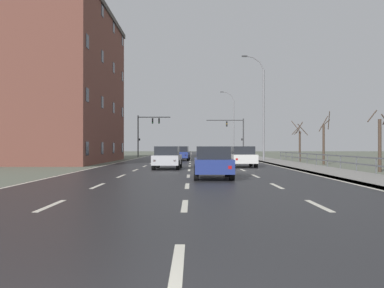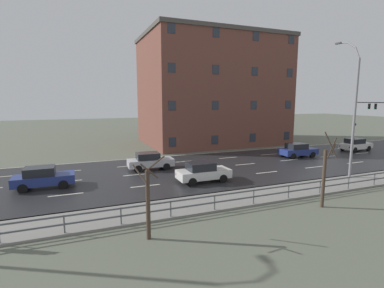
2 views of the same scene
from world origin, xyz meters
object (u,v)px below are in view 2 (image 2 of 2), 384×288
Objects in this scene: car_far_right at (150,161)px; traffic_signal_left at (362,114)px; car_distant at (43,177)px; street_lamp_midground at (353,112)px; car_mid_centre at (298,150)px; car_near_left at (203,172)px; brick_building at (211,91)px; car_near_right at (355,144)px.

traffic_signal_left is at bearing 100.67° from car_far_right.
car_far_right and car_distant have the same top height.
car_far_right is at bearing 107.93° from car_distant.
car_distant is at bearing -79.34° from traffic_signal_left.
street_lamp_midground reaches higher than car_far_right.
street_lamp_midground is 2.63× the size of car_mid_centre.
car_near_left is 0.21× the size of brick_building.
car_near_right is (5.16, -7.37, -3.44)m from traffic_signal_left.
car_near_left is at bearing 28.88° from car_far_right.
car_near_right is at bearing 44.99° from brick_building.
car_near_left is at bearing -79.53° from car_near_right.
brick_building is (-14.08, -3.96, 6.85)m from car_mid_centre.
traffic_signal_left reaches higher than car_near_right.
car_near_right is at bearing 94.82° from car_distant.
brick_building reaches higher than car_far_right.
car_near_right and car_distant have the same top height.
car_near_right is at bearing -55.03° from traffic_signal_left.
street_lamp_midground is 17.45m from car_far_right.
brick_building is at bearing -161.20° from car_mid_centre.
car_far_right is 19.81m from brick_building.
car_distant is (-6.26, -22.75, -4.60)m from street_lamp_midground.
car_near_right is 0.22× the size of brick_building.
street_lamp_midground is 2.65× the size of car_far_right.
brick_building is at bearing -111.85° from traffic_signal_left.
car_distant is 0.21× the size of brick_building.
car_near_left is 0.98× the size of car_mid_centre.
car_near_left is at bearing -66.79° from car_mid_centre.
traffic_signal_left is 1.48× the size of car_mid_centre.
car_distant is (7.92, -42.09, -3.44)m from traffic_signal_left.
car_distant is at bearing -88.44° from car_near_right.
brick_building is (-13.60, 12.67, 6.85)m from car_far_right.
car_mid_centre is at bearing -89.76° from car_near_right.
car_near_right is (-9.02, 11.97, -4.60)m from street_lamp_midground.
street_lamp_midground reaches higher than car_near_right.
street_lamp_midground is 15.68m from car_near_right.
traffic_signal_left is 9.63m from car_near_right.
brick_building is (-22.57, -1.57, 2.25)m from street_lamp_midground.
street_lamp_midground reaches higher than car_distant.
car_near_left and car_near_right have the same top height.
car_far_right and car_near_right have the same top height.
traffic_signal_left is 1.51× the size of car_near_left.
traffic_signal_left is 18.21m from car_mid_centre.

